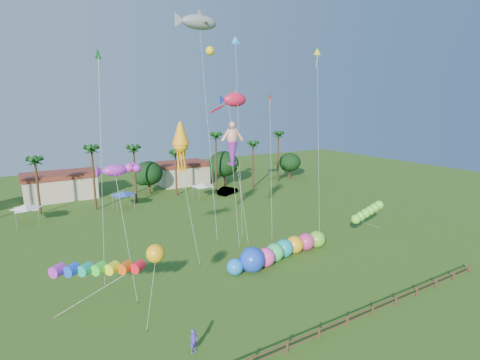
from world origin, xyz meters
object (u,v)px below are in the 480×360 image
spectator_a (194,341)px  caterpillar_inflatable (282,250)px  car_b (228,191)px  spectator_b (308,240)px  blue_ball (235,267)px

spectator_a → caterpillar_inflatable: size_ratio=0.13×
car_b → spectator_b: (-4.92, -28.21, 0.07)m
spectator_a → blue_ball: bearing=31.0°
blue_ball → caterpillar_inflatable: bearing=5.1°
car_b → blue_ball: size_ratio=2.70×
car_b → spectator_b: 28.64m
spectator_b → blue_ball: size_ratio=0.97×
spectator_a → blue_ball: (8.71, 8.88, -0.01)m
car_b → caterpillar_inflatable: (-9.95, -29.51, 0.34)m
car_b → caterpillar_inflatable: bearing=137.8°
car_b → blue_ball: 34.27m
spectator_a → blue_ball: size_ratio=1.01×
spectator_a → spectator_b: bearing=13.5°
blue_ball → spectator_b: bearing=9.3°
spectator_a → caterpillar_inflatable: bearing=17.4°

